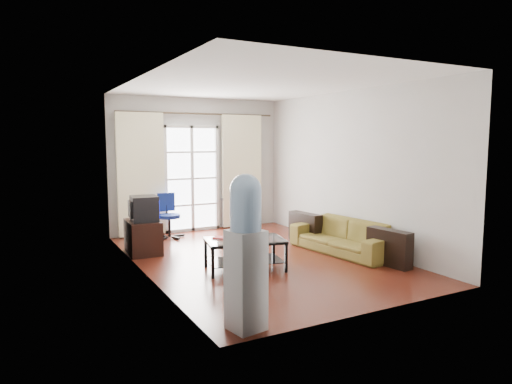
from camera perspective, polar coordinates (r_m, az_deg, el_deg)
floor at (r=7.29m, az=0.26°, el=-8.22°), size 5.20×5.20×0.00m
ceiling at (r=7.10m, az=0.27°, el=13.35°), size 5.20×5.20×0.00m
wall_back at (r=9.43m, az=-7.29°, el=3.40°), size 3.60×0.02×2.70m
wall_front at (r=4.95m, az=14.75°, el=0.44°), size 3.60×0.02×2.70m
wall_left at (r=6.41m, az=-14.03°, el=1.81°), size 0.02×5.20×2.70m
wall_right at (r=8.08m, az=11.57°, el=2.80°), size 0.02×5.20×2.70m
french_door at (r=9.35m, az=-8.00°, el=1.67°), size 1.16×0.06×2.15m
curtain_rod at (r=9.34m, az=-7.16°, el=9.69°), size 3.30×0.04×0.04m
curtain_left at (r=8.97m, az=-14.18°, el=2.13°), size 0.90×0.07×2.35m
curtain_right at (r=9.71m, az=-1.78°, el=2.65°), size 0.90×0.07×2.35m
radiator at (r=9.76m, az=-2.60°, el=-2.47°), size 0.64×0.12×0.64m
sofa at (r=7.69m, az=10.80°, el=-5.46°), size 2.04×1.17×0.55m
coffee_table at (r=6.58m, az=-1.38°, el=-7.27°), size 1.21×0.85×0.45m
bowl at (r=6.71m, az=-0.49°, el=-5.35°), size 0.25×0.25×0.06m
book at (r=6.52m, az=-4.66°, el=-5.87°), size 0.40×0.40×0.02m
remote at (r=6.78m, az=0.96°, el=-5.40°), size 0.15×0.06×0.02m
tv_stand at (r=7.75m, az=-13.94°, el=-5.46°), size 0.52×0.76×0.54m
crt_tv at (r=7.62m, az=-13.92°, el=-2.03°), size 0.49×0.48×0.41m
task_chair at (r=8.85m, az=-10.81°, el=-4.05°), size 0.58×0.58×0.85m
water_cooler at (r=4.44m, az=-1.28°, el=-7.16°), size 0.37×0.36×1.54m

